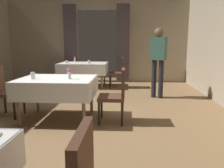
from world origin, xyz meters
name	(u,v)px	position (x,y,z in m)	size (l,w,h in m)	color
ground	(68,119)	(0.00, 0.00, 0.00)	(10.08, 10.08, 0.00)	olive
wall_back	(97,38)	(0.00, 4.18, 1.52)	(6.40, 0.27, 3.00)	tan
dining_table_mid	(57,84)	(-0.16, 0.00, 0.65)	(1.31, 1.03, 0.75)	#7A604C
dining_table_far	(83,66)	(-0.30, 3.12, 0.65)	(1.49, 1.04, 0.75)	#7A604C
chair_mid_left	(4,89)	(-1.20, 0.10, 0.52)	(0.44, 0.44, 0.93)	black
chair_mid_right	(116,93)	(0.88, -0.09, 0.52)	(0.44, 0.44, 0.93)	black
chair_far_right	(119,71)	(0.83, 3.02, 0.52)	(0.44, 0.44, 0.93)	black
flower_vase_mid	(69,73)	(0.09, -0.10, 0.85)	(0.07, 0.07, 0.18)	silver
glass_mid_b	(33,76)	(-0.54, -0.13, 0.81)	(0.07, 0.07, 0.12)	silver
flower_vase_far	(75,59)	(-0.63, 3.39, 0.85)	(0.07, 0.07, 0.18)	silver
glass_far_b	(67,62)	(-0.78, 2.94, 0.79)	(0.08, 0.08, 0.09)	silver
glass_far_c	(89,62)	(-0.07, 2.81, 0.81)	(0.07, 0.07, 0.12)	silver
person_waiter_by_doorway	(158,57)	(1.82, 1.76, 1.02)	(0.42, 0.36, 1.72)	black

